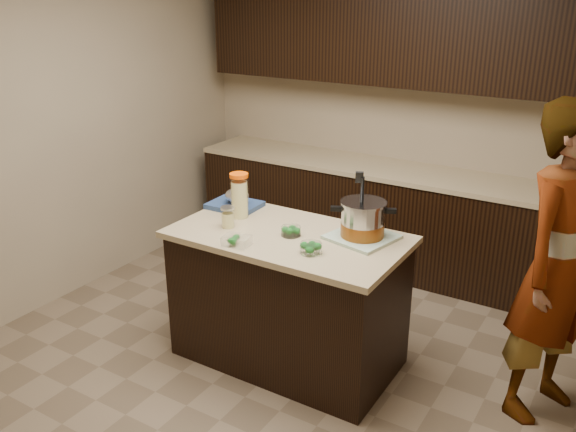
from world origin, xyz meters
name	(u,v)px	position (x,y,z in m)	size (l,w,h in m)	color
ground_plane	(288,357)	(0.00, 0.00, 0.00)	(4.00, 4.00, 0.00)	brown
room_shell	(288,103)	(0.00, 0.00, 1.71)	(4.04, 4.04, 2.72)	tan
back_cabinets	(396,163)	(0.00, 1.74, 0.94)	(3.60, 0.63, 2.33)	black
island	(288,298)	(0.00, 0.00, 0.45)	(1.46, 0.81, 0.90)	black
dish_towel	(362,237)	(0.42, 0.18, 0.91)	(0.36, 0.36, 0.02)	#5E8C67
stock_pot	(363,221)	(0.42, 0.18, 1.01)	(0.37, 0.37, 0.40)	#B7B7BC
lemonade_pitcher	(239,197)	(-0.43, 0.08, 1.04)	(0.12, 0.12, 0.30)	#DCD386
mason_jar	(228,218)	(-0.39, -0.10, 0.96)	(0.11, 0.11, 0.15)	#DCD386
broccoli_tub_left	(291,231)	(0.03, -0.01, 0.93)	(0.12, 0.12, 0.06)	silver
broccoli_tub_right	(311,248)	(0.26, -0.17, 0.93)	(0.13, 0.13, 0.06)	silver
broccoli_tub_rect	(237,241)	(-0.17, -0.31, 0.93)	(0.17, 0.14, 0.06)	silver
blue_tray	(236,202)	(-0.56, 0.22, 0.94)	(0.35, 0.28, 0.13)	navy
person	(560,266)	(1.52, 0.36, 0.91)	(0.67, 0.44, 1.83)	gray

